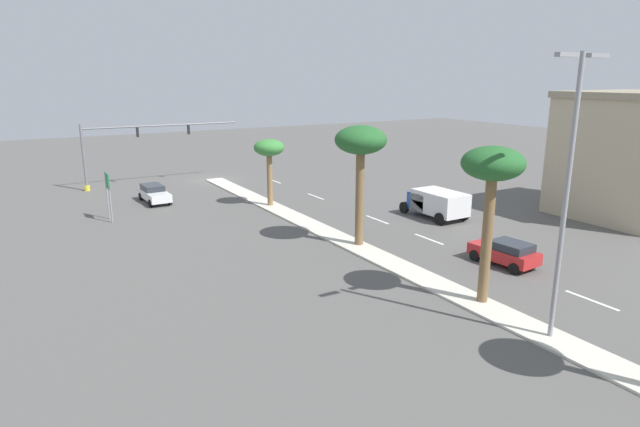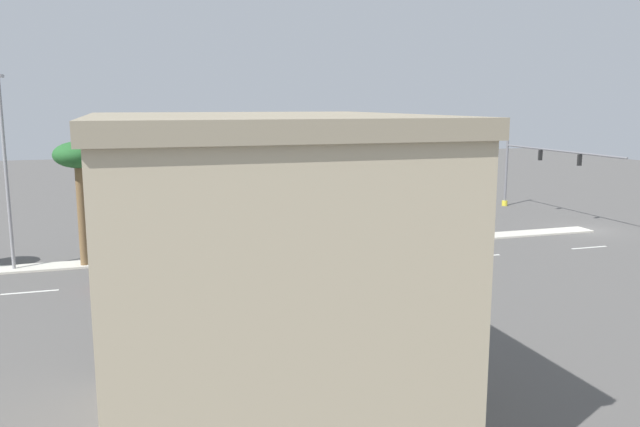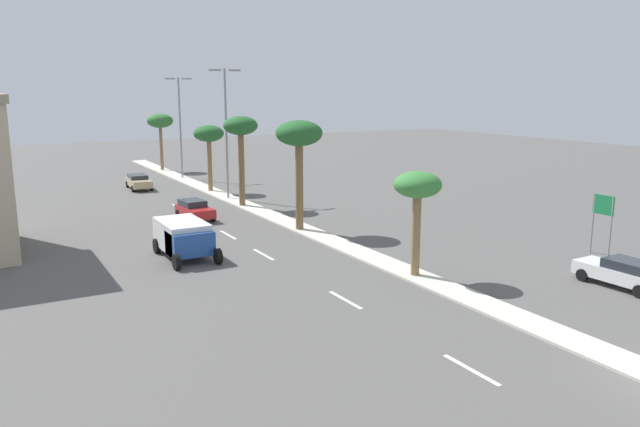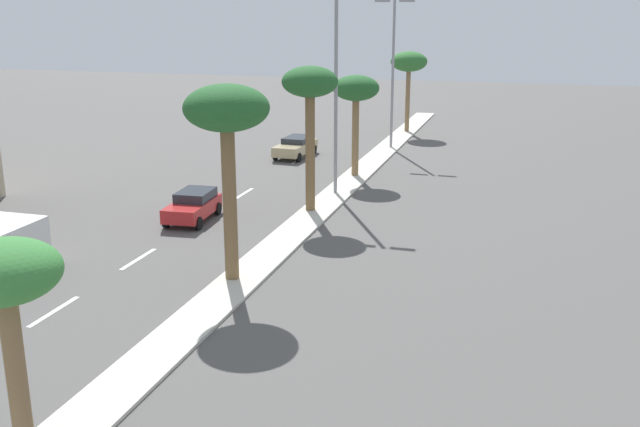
% 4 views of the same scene
% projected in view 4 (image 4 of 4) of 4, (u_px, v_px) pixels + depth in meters
% --- Properties ---
extents(ground_plane, '(160.00, 160.00, 0.00)m').
position_uv_depth(ground_plane, '(264.00, 260.00, 30.87)').
color(ground_plane, '#565451').
extents(median_curb, '(1.80, 74.66, 0.12)m').
position_uv_depth(median_curb, '(320.00, 209.00, 38.50)').
color(median_curb, beige).
rests_on(median_curb, ground).
extents(lane_stripe_center, '(0.20, 2.80, 0.01)m').
position_uv_depth(lane_stripe_center, '(54.00, 311.00, 25.62)').
color(lane_stripe_center, silver).
rests_on(lane_stripe_center, ground).
extents(lane_stripe_inboard, '(0.20, 2.80, 0.01)m').
position_uv_depth(lane_stripe_inboard, '(139.00, 259.00, 30.95)').
color(lane_stripe_inboard, silver).
rests_on(lane_stripe_inboard, ground).
extents(lane_stripe_outboard, '(0.20, 2.80, 0.01)m').
position_uv_depth(lane_stripe_outboard, '(243.00, 194.00, 41.72)').
color(lane_stripe_outboard, silver).
rests_on(lane_stripe_outboard, ground).
extents(lane_stripe_rear, '(0.20, 2.80, 0.01)m').
position_uv_depth(lane_stripe_rear, '(299.00, 160.00, 51.12)').
color(lane_stripe_rear, silver).
rests_on(lane_stripe_rear, ground).
extents(palm_tree_trailing, '(2.49, 2.49, 5.49)m').
position_uv_depth(palm_tree_trailing, '(5.00, 282.00, 15.54)').
color(palm_tree_trailing, olive).
rests_on(palm_tree_trailing, median_curb).
extents(palm_tree_leading, '(3.21, 3.21, 7.56)m').
position_uv_depth(palm_tree_leading, '(227.00, 116.00, 26.74)').
color(palm_tree_leading, brown).
rests_on(palm_tree_leading, median_curb).
extents(palm_tree_mid, '(2.85, 2.85, 7.44)m').
position_uv_depth(palm_tree_mid, '(310.00, 89.00, 36.34)').
color(palm_tree_mid, brown).
rests_on(palm_tree_mid, median_curb).
extents(palm_tree_left, '(2.87, 2.87, 6.26)m').
position_uv_depth(palm_tree_left, '(356.00, 91.00, 44.49)').
color(palm_tree_left, olive).
rests_on(palm_tree_left, median_curb).
extents(palm_tree_inboard, '(3.07, 3.07, 6.71)m').
position_uv_depth(palm_tree_inboard, '(409.00, 63.00, 60.62)').
color(palm_tree_inboard, olive).
rests_on(palm_tree_inboard, median_curb).
extents(street_lamp_inboard, '(2.90, 0.24, 11.35)m').
position_uv_depth(street_lamp_inboard, '(336.00, 77.00, 39.85)').
color(street_lamp_inboard, gray).
rests_on(street_lamp_inboard, median_curb).
extents(street_lamp_center, '(2.90, 0.24, 10.82)m').
position_uv_depth(street_lamp_center, '(393.00, 63.00, 53.39)').
color(street_lamp_center, gray).
rests_on(street_lamp_center, median_curb).
extents(sedan_red_inboard, '(2.12, 4.01, 1.46)m').
position_uv_depth(sedan_red_inboard, '(193.00, 205.00, 36.40)').
color(sedan_red_inboard, red).
rests_on(sedan_red_inboard, ground).
extents(sedan_tan_center, '(2.15, 4.57, 1.38)m').
position_uv_depth(sedan_tan_center, '(296.00, 146.00, 51.96)').
color(sedan_tan_center, tan).
rests_on(sedan_tan_center, ground).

